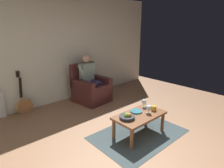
{
  "coord_description": "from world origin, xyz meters",
  "views": [
    {
      "loc": [
        2.14,
        1.38,
        1.88
      ],
      "look_at": [
        -0.41,
        -1.42,
        0.74
      ],
      "focal_mm": 30.4,
      "sensor_mm": 36.0,
      "label": 1
    }
  ],
  "objects_px": {
    "fruit_bowl": "(127,117)",
    "candle_jar": "(154,108)",
    "wine_glass_near": "(148,108)",
    "coffee_table": "(139,117)",
    "guitar": "(24,104)",
    "armchair": "(91,89)",
    "person_seated": "(90,76)",
    "decorative_dish": "(136,111)",
    "wine_glass_far": "(144,102)"
  },
  "relations": [
    {
      "from": "armchair",
      "to": "wine_glass_near",
      "type": "distance_m",
      "value": 2.0
    },
    {
      "from": "wine_glass_far",
      "to": "candle_jar",
      "type": "distance_m",
      "value": 0.23
    },
    {
      "from": "candle_jar",
      "to": "guitar",
      "type": "bearing_deg",
      "value": -56.87
    },
    {
      "from": "coffee_table",
      "to": "candle_jar",
      "type": "xyz_separation_m",
      "value": [
        -0.33,
        0.06,
        0.11
      ]
    },
    {
      "from": "person_seated",
      "to": "decorative_dish",
      "type": "xyz_separation_m",
      "value": [
        0.3,
        1.83,
        -0.25
      ]
    },
    {
      "from": "coffee_table",
      "to": "fruit_bowl",
      "type": "relative_size",
      "value": 3.63
    },
    {
      "from": "wine_glass_near",
      "to": "decorative_dish",
      "type": "xyz_separation_m",
      "value": [
        0.12,
        -0.17,
        -0.08
      ]
    },
    {
      "from": "fruit_bowl",
      "to": "candle_jar",
      "type": "xyz_separation_m",
      "value": [
        -0.61,
        0.1,
        0.01
      ]
    },
    {
      "from": "candle_jar",
      "to": "coffee_table",
      "type": "bearing_deg",
      "value": -11.09
    },
    {
      "from": "armchair",
      "to": "guitar",
      "type": "height_order",
      "value": "armchair"
    },
    {
      "from": "person_seated",
      "to": "candle_jar",
      "type": "height_order",
      "value": "person_seated"
    },
    {
      "from": "armchair",
      "to": "person_seated",
      "type": "distance_m",
      "value": 0.34
    },
    {
      "from": "armchair",
      "to": "person_seated",
      "type": "relative_size",
      "value": 0.8
    },
    {
      "from": "guitar",
      "to": "fruit_bowl",
      "type": "distance_m",
      "value": 2.47
    },
    {
      "from": "coffee_table",
      "to": "wine_glass_near",
      "type": "height_order",
      "value": "wine_glass_near"
    },
    {
      "from": "coffee_table",
      "to": "guitar",
      "type": "bearing_deg",
      "value": -62.08
    },
    {
      "from": "person_seated",
      "to": "fruit_bowl",
      "type": "distance_m",
      "value": 2.01
    },
    {
      "from": "wine_glass_near",
      "to": "candle_jar",
      "type": "height_order",
      "value": "wine_glass_near"
    },
    {
      "from": "wine_glass_near",
      "to": "coffee_table",
      "type": "bearing_deg",
      "value": -23.49
    },
    {
      "from": "person_seated",
      "to": "wine_glass_far",
      "type": "height_order",
      "value": "person_seated"
    },
    {
      "from": "guitar",
      "to": "wine_glass_near",
      "type": "relative_size",
      "value": 6.8
    },
    {
      "from": "guitar",
      "to": "decorative_dish",
      "type": "relative_size",
      "value": 4.53
    },
    {
      "from": "wine_glass_far",
      "to": "candle_jar",
      "type": "xyz_separation_m",
      "value": [
        -0.01,
        0.22,
        -0.06
      ]
    },
    {
      "from": "wine_glass_far",
      "to": "fruit_bowl",
      "type": "bearing_deg",
      "value": 11.49
    },
    {
      "from": "armchair",
      "to": "wine_glass_near",
      "type": "relative_size",
      "value": 6.93
    },
    {
      "from": "candle_jar",
      "to": "armchair",
      "type": "bearing_deg",
      "value": -90.21
    },
    {
      "from": "decorative_dish",
      "to": "candle_jar",
      "type": "height_order",
      "value": "candle_jar"
    },
    {
      "from": "candle_jar",
      "to": "fruit_bowl",
      "type": "bearing_deg",
      "value": -9.33
    },
    {
      "from": "wine_glass_far",
      "to": "fruit_bowl",
      "type": "height_order",
      "value": "wine_glass_far"
    },
    {
      "from": "decorative_dish",
      "to": "fruit_bowl",
      "type": "bearing_deg",
      "value": 12.37
    },
    {
      "from": "guitar",
      "to": "person_seated",
      "type": "bearing_deg",
      "value": 166.36
    },
    {
      "from": "coffee_table",
      "to": "candle_jar",
      "type": "bearing_deg",
      "value": 168.91
    },
    {
      "from": "wine_glass_near",
      "to": "wine_glass_far",
      "type": "distance_m",
      "value": 0.28
    },
    {
      "from": "coffee_table",
      "to": "guitar",
      "type": "distance_m",
      "value": 2.62
    },
    {
      "from": "person_seated",
      "to": "wine_glass_near",
      "type": "xyz_separation_m",
      "value": [
        0.17,
        2.0,
        -0.17
      ]
    },
    {
      "from": "fruit_bowl",
      "to": "decorative_dish",
      "type": "distance_m",
      "value": 0.32
    },
    {
      "from": "wine_glass_near",
      "to": "candle_jar",
      "type": "distance_m",
      "value": 0.17
    },
    {
      "from": "person_seated",
      "to": "wine_glass_near",
      "type": "bearing_deg",
      "value": 78.21
    },
    {
      "from": "wine_glass_near",
      "to": "candle_jar",
      "type": "relative_size",
      "value": 1.48
    },
    {
      "from": "decorative_dish",
      "to": "candle_jar",
      "type": "distance_m",
      "value": 0.34
    },
    {
      "from": "coffee_table",
      "to": "decorative_dish",
      "type": "distance_m",
      "value": 0.13
    },
    {
      "from": "guitar",
      "to": "fruit_bowl",
      "type": "bearing_deg",
      "value": 112.53
    },
    {
      "from": "wine_glass_near",
      "to": "fruit_bowl",
      "type": "xyz_separation_m",
      "value": [
        0.44,
        -0.1,
        -0.06
      ]
    },
    {
      "from": "armchair",
      "to": "guitar",
      "type": "xyz_separation_m",
      "value": [
        1.56,
        -0.39,
        -0.12
      ]
    },
    {
      "from": "guitar",
      "to": "wine_glass_far",
      "type": "distance_m",
      "value": 2.66
    },
    {
      "from": "armchair",
      "to": "person_seated",
      "type": "height_order",
      "value": "person_seated"
    },
    {
      "from": "guitar",
      "to": "wine_glass_near",
      "type": "distance_m",
      "value": 2.76
    },
    {
      "from": "coffee_table",
      "to": "wine_glass_near",
      "type": "xyz_separation_m",
      "value": [
        -0.16,
        0.07,
        0.16
      ]
    },
    {
      "from": "guitar",
      "to": "decorative_dish",
      "type": "bearing_deg",
      "value": 119.72
    },
    {
      "from": "decorative_dish",
      "to": "person_seated",
      "type": "bearing_deg",
      "value": -99.23
    }
  ]
}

